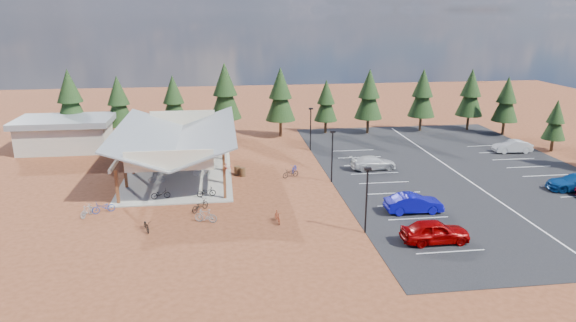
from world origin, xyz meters
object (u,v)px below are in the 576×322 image
(bike_10, at_px, (103,207))
(bike_11, at_px, (277,217))
(bike_16, at_px, (291,173))
(bike_9, at_px, (87,211))
(bike_8, at_px, (146,225))
(bike_pavilion, at_px, (177,137))
(bike_6, at_px, (201,157))
(bike_0, at_px, (161,194))
(car_1, at_px, (414,203))
(bike_12, at_px, (200,205))
(outbuilding, at_px, (66,133))
(car_9, at_px, (512,146))
(bike_14, at_px, (294,168))
(lamp_post_1, at_px, (332,153))
(lamp_post_2, at_px, (311,126))
(bike_4, at_px, (206,192))
(bike_15, at_px, (227,167))
(bike_1, at_px, (157,178))
(bike_3, at_px, (161,150))
(bike_5, at_px, (202,171))
(bike_2, at_px, (162,164))
(lamp_post_0, at_px, (367,196))
(bike_7, at_px, (194,151))
(trash_bin_0, at_px, (237,171))
(car_0, at_px, (435,231))
(bike_13, at_px, (206,216))
(trash_bin_1, at_px, (243,172))

(bike_10, height_order, bike_11, bike_10)
(bike_16, bearing_deg, bike_9, -89.55)
(bike_8, xyz_separation_m, bike_10, (-4.01, 4.18, 0.05))
(bike_8, distance_m, bike_11, 10.07)
(bike_pavilion, bearing_deg, bike_6, 60.05)
(bike_0, height_order, car_1, car_1)
(bike_pavilion, xyz_separation_m, bike_0, (-1.06, -7.80, -3.29))
(bike_8, relative_size, bike_12, 0.87)
(outbuilding, xyz_separation_m, car_9, (52.36, -8.31, -1.26))
(bike_14, bearing_deg, bike_11, -81.94)
(lamp_post_1, relative_size, bike_16, 2.87)
(lamp_post_2, xyz_separation_m, bike_11, (-6.37, -21.23, -2.49))
(bike_4, bearing_deg, bike_8, 135.70)
(lamp_post_2, distance_m, bike_15, 12.56)
(lamp_post_1, relative_size, bike_15, 3.43)
(bike_0, xyz_separation_m, bike_12, (3.54, -3.17, -0.03))
(bike_15, relative_size, car_1, 0.31)
(bike_10, xyz_separation_m, bike_15, (10.38, 10.26, -0.04))
(bike_1, bearing_deg, bike_3, -4.27)
(bike_5, bearing_deg, bike_2, 48.02)
(lamp_post_0, height_order, car_1, lamp_post_0)
(bike_6, height_order, bike_7, bike_7)
(lamp_post_2, distance_m, trash_bin_0, 12.69)
(bike_10, height_order, car_0, car_0)
(lamp_post_0, relative_size, bike_4, 3.01)
(bike_2, relative_size, bike_5, 0.98)
(bike_5, relative_size, bike_7, 1.14)
(bike_3, xyz_separation_m, bike_16, (13.86, -10.55, -0.07))
(outbuilding, relative_size, bike_8, 6.57)
(bike_9, relative_size, car_1, 0.36)
(bike_6, bearing_deg, bike_7, 26.91)
(bike_4, relative_size, bike_5, 1.00)
(bike_13, bearing_deg, lamp_post_1, 144.96)
(bike_1, relative_size, bike_11, 1.00)
(bike_5, xyz_separation_m, bike_10, (-7.79, -8.60, -0.12))
(bike_1, bearing_deg, lamp_post_1, -103.91)
(bike_8, distance_m, car_0, 21.48)
(bike_2, relative_size, bike_7, 1.12)
(bike_10, relative_size, bike_15, 1.25)
(bike_7, relative_size, car_1, 0.31)
(bike_14, relative_size, car_0, 0.34)
(bike_0, distance_m, bike_7, 14.33)
(trash_bin_0, height_order, bike_13, bike_13)
(lamp_post_1, bearing_deg, bike_13, -144.82)
(trash_bin_0, relative_size, bike_16, 0.50)
(trash_bin_1, distance_m, car_9, 32.26)
(trash_bin_0, height_order, bike_14, trash_bin_0)
(car_9, bearing_deg, bike_1, -78.45)
(bike_0, height_order, bike_6, bike_0)
(trash_bin_0, height_order, bike_5, bike_5)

